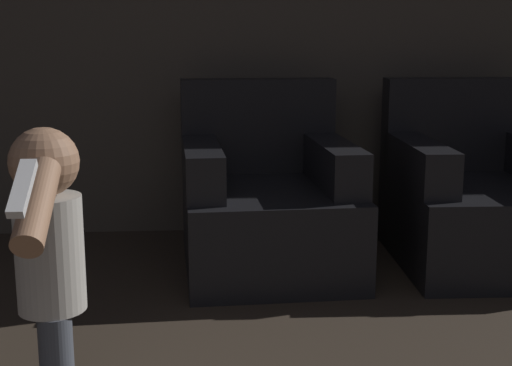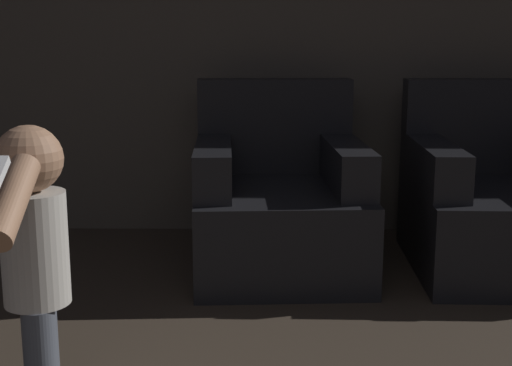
{
  "view_description": "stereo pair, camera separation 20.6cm",
  "coord_description": "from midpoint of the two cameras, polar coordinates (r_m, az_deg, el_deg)",
  "views": [
    {
      "loc": [
        -0.28,
        0.63,
        1.06
      ],
      "look_at": [
        -0.1,
        3.14,
        0.54
      ],
      "focal_mm": 50.0,
      "sensor_mm": 36.0,
      "label": 1
    },
    {
      "loc": [
        -0.07,
        0.62,
        1.06
      ],
      "look_at": [
        -0.1,
        3.14,
        0.54
      ],
      "focal_mm": 50.0,
      "sensor_mm": 36.0,
      "label": 2
    }
  ],
  "objects": [
    {
      "name": "armchair_right",
      "position": [
        3.52,
        15.63,
        -1.31
      ],
      "size": [
        0.78,
        0.93,
        0.85
      ],
      "rotation": [
        0.0,
        0.0,
        -0.02
      ],
      "color": "black",
      "rests_on": "ground_plane"
    },
    {
      "name": "person_toddler",
      "position": [
        2.02,
        -19.08,
        -5.44
      ],
      "size": [
        0.18,
        0.57,
        0.83
      ],
      "rotation": [
        0.0,
        0.0,
        1.82
      ],
      "color": "#474C56",
      "rests_on": "ground_plane"
    },
    {
      "name": "armchair_left",
      "position": [
        3.32,
        -0.96,
        -1.64
      ],
      "size": [
        0.81,
        0.95,
        0.85
      ],
      "rotation": [
        0.0,
        0.0,
        0.06
      ],
      "color": "black",
      "rests_on": "ground_plane"
    }
  ]
}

